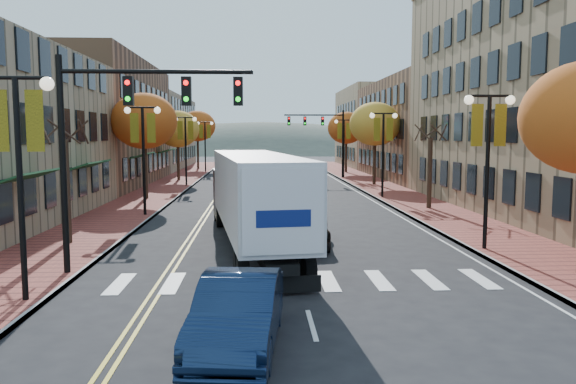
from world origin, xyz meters
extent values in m
plane|color=black|center=(0.00, 0.00, 0.00)|extent=(200.00, 200.00, 0.00)
cube|color=brown|center=(-9.00, 32.50, 0.07)|extent=(4.00, 85.00, 0.15)
cube|color=brown|center=(9.00, 32.50, 0.07)|extent=(4.00, 85.00, 0.15)
cube|color=brown|center=(-17.00, 36.00, 5.50)|extent=(12.00, 24.00, 11.00)
cube|color=#9E8966|center=(-17.00, 61.00, 4.75)|extent=(12.00, 26.00, 9.50)
cube|color=brown|center=(18.50, 42.00, 5.00)|extent=(15.00, 24.00, 10.00)
cube|color=#9E8966|center=(18.50, 64.00, 5.50)|extent=(15.00, 20.00, 11.00)
cylinder|color=#382619|center=(-9.00, 8.00, 2.25)|extent=(0.28, 0.28, 4.20)
cylinder|color=#382619|center=(-9.00, 24.00, 2.60)|extent=(0.28, 0.28, 4.90)
ellipsoid|color=#BF4B16|center=(-9.00, 24.00, 5.46)|extent=(4.48, 4.48, 3.81)
cylinder|color=#382619|center=(-9.00, 40.00, 2.42)|extent=(0.28, 0.28, 4.55)
ellipsoid|color=gold|center=(-9.00, 40.00, 5.07)|extent=(4.16, 4.16, 3.54)
cylinder|color=#382619|center=(-9.00, 58.00, 2.67)|extent=(0.28, 0.28, 5.04)
ellipsoid|color=#BF4B16|center=(-9.00, 58.00, 5.62)|extent=(4.61, 4.61, 3.92)
cylinder|color=#382619|center=(9.00, 18.00, 2.25)|extent=(0.28, 0.28, 4.20)
cylinder|color=#382619|center=(9.00, 34.00, 2.60)|extent=(0.28, 0.28, 4.90)
ellipsoid|color=gold|center=(9.00, 34.00, 5.46)|extent=(4.48, 4.48, 3.81)
cylinder|color=#382619|center=(9.00, 50.00, 2.53)|extent=(0.28, 0.28, 4.76)
ellipsoid|color=#BF4B16|center=(9.00, 50.00, 5.30)|extent=(4.35, 4.35, 3.70)
cylinder|color=black|center=(-7.50, 0.00, 3.00)|extent=(0.16, 0.16, 6.00)
cylinder|color=black|center=(-7.50, 0.00, 6.00)|extent=(1.60, 0.10, 0.10)
sphere|color=#FFF2CC|center=(-6.70, 0.00, 5.85)|extent=(0.36, 0.36, 0.36)
cube|color=gold|center=(-7.05, 0.00, 4.90)|extent=(0.45, 0.03, 1.60)
cylinder|color=black|center=(-7.50, 16.00, 3.00)|extent=(0.16, 0.16, 6.00)
cylinder|color=black|center=(-7.50, 16.00, 6.00)|extent=(1.60, 0.10, 0.10)
sphere|color=#FFF2CC|center=(-8.30, 16.00, 5.85)|extent=(0.36, 0.36, 0.36)
sphere|color=#FFF2CC|center=(-6.70, 16.00, 5.85)|extent=(0.36, 0.36, 0.36)
cube|color=gold|center=(-7.95, 16.00, 4.90)|extent=(0.45, 0.03, 1.60)
cube|color=gold|center=(-7.05, 16.00, 4.90)|extent=(0.45, 0.03, 1.60)
cylinder|color=black|center=(-7.50, 34.00, 3.00)|extent=(0.16, 0.16, 6.00)
cylinder|color=black|center=(-7.50, 34.00, 6.00)|extent=(1.60, 0.10, 0.10)
sphere|color=#FFF2CC|center=(-8.30, 34.00, 5.85)|extent=(0.36, 0.36, 0.36)
sphere|color=#FFF2CC|center=(-6.70, 34.00, 5.85)|extent=(0.36, 0.36, 0.36)
cube|color=gold|center=(-7.95, 34.00, 4.90)|extent=(0.45, 0.03, 1.60)
cube|color=gold|center=(-7.05, 34.00, 4.90)|extent=(0.45, 0.03, 1.60)
cylinder|color=black|center=(-7.50, 52.00, 3.00)|extent=(0.16, 0.16, 6.00)
cylinder|color=black|center=(-7.50, 52.00, 6.00)|extent=(1.60, 0.10, 0.10)
sphere|color=#FFF2CC|center=(-8.30, 52.00, 5.85)|extent=(0.36, 0.36, 0.36)
sphere|color=#FFF2CC|center=(-6.70, 52.00, 5.85)|extent=(0.36, 0.36, 0.36)
cube|color=gold|center=(-7.95, 52.00, 4.90)|extent=(0.45, 0.03, 1.60)
cube|color=gold|center=(-7.05, 52.00, 4.90)|extent=(0.45, 0.03, 1.60)
cylinder|color=black|center=(7.50, 6.00, 3.00)|extent=(0.16, 0.16, 6.00)
cylinder|color=black|center=(7.50, 6.00, 6.00)|extent=(1.60, 0.10, 0.10)
sphere|color=#FFF2CC|center=(6.70, 6.00, 5.85)|extent=(0.36, 0.36, 0.36)
sphere|color=#FFF2CC|center=(8.30, 6.00, 5.85)|extent=(0.36, 0.36, 0.36)
cube|color=gold|center=(7.05, 6.00, 4.90)|extent=(0.45, 0.03, 1.60)
cube|color=gold|center=(7.95, 6.00, 4.90)|extent=(0.45, 0.03, 1.60)
cylinder|color=black|center=(7.50, 24.00, 3.00)|extent=(0.16, 0.16, 6.00)
cylinder|color=black|center=(7.50, 24.00, 6.00)|extent=(1.60, 0.10, 0.10)
sphere|color=#FFF2CC|center=(6.70, 24.00, 5.85)|extent=(0.36, 0.36, 0.36)
sphere|color=#FFF2CC|center=(8.30, 24.00, 5.85)|extent=(0.36, 0.36, 0.36)
cube|color=gold|center=(7.05, 24.00, 4.90)|extent=(0.45, 0.03, 1.60)
cube|color=gold|center=(7.95, 24.00, 4.90)|extent=(0.45, 0.03, 1.60)
cylinder|color=black|center=(7.50, 42.00, 3.00)|extent=(0.16, 0.16, 6.00)
cylinder|color=black|center=(7.50, 42.00, 6.00)|extent=(1.60, 0.10, 0.10)
sphere|color=#FFF2CC|center=(6.70, 42.00, 5.85)|extent=(0.36, 0.36, 0.36)
sphere|color=#FFF2CC|center=(8.30, 42.00, 5.85)|extent=(0.36, 0.36, 0.36)
cube|color=gold|center=(7.05, 42.00, 4.90)|extent=(0.45, 0.03, 1.60)
cube|color=gold|center=(7.95, 42.00, 4.90)|extent=(0.45, 0.03, 1.60)
cylinder|color=black|center=(-7.40, 3.00, 3.50)|extent=(0.20, 0.20, 7.00)
cylinder|color=black|center=(-4.40, 3.00, 6.50)|extent=(6.00, 0.14, 0.14)
cube|color=black|center=(-5.30, 3.00, 5.90)|extent=(0.30, 0.25, 0.90)
sphere|color=#FF0C0C|center=(-5.30, 2.86, 6.15)|extent=(0.16, 0.16, 0.16)
cube|color=black|center=(-3.50, 3.00, 5.90)|extent=(0.30, 0.25, 0.90)
sphere|color=#FF0C0C|center=(-3.50, 2.86, 6.15)|extent=(0.16, 0.16, 0.16)
cube|color=black|center=(-1.88, 3.00, 5.90)|extent=(0.30, 0.25, 0.90)
sphere|color=#FF0C0C|center=(-1.88, 2.86, 6.15)|extent=(0.16, 0.16, 0.16)
cylinder|color=black|center=(7.40, 42.00, 3.50)|extent=(0.20, 0.20, 7.00)
cylinder|color=black|center=(4.40, 42.00, 6.50)|extent=(6.00, 0.14, 0.14)
cube|color=black|center=(5.30, 42.00, 5.90)|extent=(0.30, 0.25, 0.90)
sphere|color=#FF0C0C|center=(5.30, 41.86, 6.15)|extent=(0.16, 0.16, 0.16)
cube|color=black|center=(3.50, 42.00, 5.90)|extent=(0.30, 0.25, 0.90)
sphere|color=#FF0C0C|center=(3.50, 41.86, 6.15)|extent=(0.16, 0.16, 0.16)
cube|color=black|center=(1.88, 42.00, 5.90)|extent=(0.30, 0.25, 0.90)
sphere|color=#FF0C0C|center=(1.88, 41.86, 6.15)|extent=(0.16, 0.16, 0.16)
cube|color=black|center=(-1.36, 6.24, 0.81)|extent=(2.49, 12.34, 0.33)
cube|color=silver|center=(-1.36, 6.24, 2.46)|extent=(3.99, 12.53, 2.65)
cube|color=black|center=(-2.32, 13.76, 1.56)|extent=(2.71, 3.12, 2.37)
cylinder|color=black|center=(-1.73, 1.22, 0.47)|extent=(0.45, 0.98, 0.95)
cylinder|color=black|center=(0.24, 1.48, 0.47)|extent=(0.45, 0.98, 0.95)
cylinder|color=black|center=(-1.87, 2.35, 0.47)|extent=(0.45, 0.98, 0.95)
cylinder|color=black|center=(0.10, 2.60, 0.47)|extent=(0.45, 0.98, 0.95)
cylinder|color=black|center=(-3.16, 12.50, 0.47)|extent=(0.45, 0.98, 0.95)
cylinder|color=black|center=(-1.19, 12.75, 0.47)|extent=(0.45, 0.98, 0.95)
cylinder|color=black|center=(-3.42, 14.57, 0.47)|extent=(0.45, 0.98, 0.95)
cylinder|color=black|center=(-1.45, 14.82, 0.47)|extent=(0.45, 0.98, 0.95)
imported|color=#0D1C37|center=(-1.70, -3.34, 0.78)|extent=(2.12, 4.86, 1.55)
imported|color=black|center=(0.51, 7.57, 0.66)|extent=(2.57, 4.93, 1.32)
imported|color=white|center=(-3.48, 51.13, 0.81)|extent=(2.05, 4.79, 1.61)
imported|color=#98999F|center=(3.49, 58.26, 0.70)|extent=(1.98, 4.86, 1.41)
imported|color=#A9A9B1|center=(1.24, 72.60, 0.82)|extent=(2.09, 5.12, 1.65)
camera|label=1|loc=(-1.27, -14.99, 4.55)|focal=35.00mm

